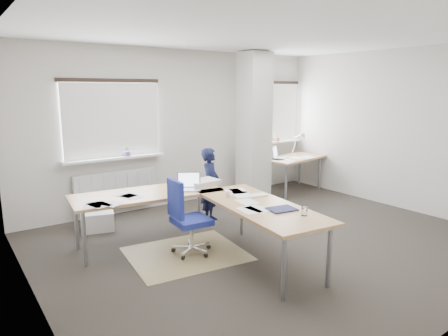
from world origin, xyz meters
TOP-DOWN VIEW (x-y plane):
  - ground at (0.00, 0.00)m, footprint 6.00×6.00m
  - room_shell at (0.18, 0.45)m, footprint 6.04×5.04m
  - floor_mat at (-1.19, 0.30)m, footprint 1.57×1.38m
  - white_crate at (-1.83, 1.85)m, footprint 0.55×0.45m
  - desk_main at (-0.95, 0.25)m, footprint 2.41×2.86m
  - desk_side at (2.25, 1.81)m, footprint 1.50×0.93m
  - task_chair at (-1.14, 0.29)m, footprint 0.54×0.54m
  - person at (-0.21, 1.20)m, footprint 0.52×0.50m

SIDE VIEW (x-z plane):
  - ground at x=0.00m, z-range 0.00..0.00m
  - floor_mat at x=-1.19m, z-range 0.00..0.01m
  - white_crate at x=-1.83m, z-range 0.00..0.28m
  - task_chair at x=-1.14m, z-range -0.22..0.78m
  - person at x=-0.21m, z-range 0.00..1.20m
  - desk_side at x=2.25m, z-range 0.08..1.29m
  - desk_main at x=-0.95m, z-range 0.21..1.17m
  - room_shell at x=0.18m, z-range 0.34..3.16m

